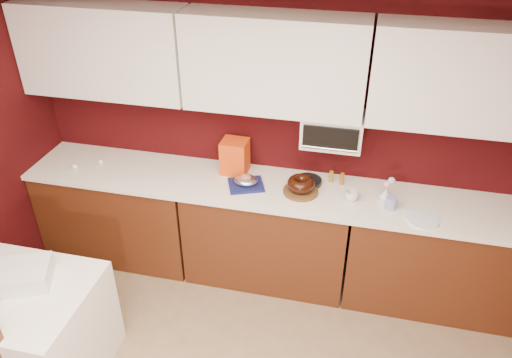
{
  "coord_description": "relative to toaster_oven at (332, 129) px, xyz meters",
  "views": [
    {
      "loc": [
        0.66,
        -1.29,
        3.04
      ],
      "look_at": [
        -0.08,
        1.84,
        1.02
      ],
      "focal_mm": 35.0,
      "sensor_mm": 36.0,
      "label": 1
    }
  ],
  "objects": [
    {
      "name": "amber_bottle",
      "position": [
        0.02,
        0.02,
        -0.43
      ],
      "size": [
        0.04,
        0.04,
        0.1
      ],
      "primitive_type": "cylinder",
      "rotation": [
        0.0,
        0.0,
        -0.28
      ],
      "color": "olive",
      "rests_on": "countertop"
    },
    {
      "name": "egg_right",
      "position": [
        -1.91,
        -0.14,
        -0.46
      ],
      "size": [
        0.06,
        0.05,
        0.04
      ],
      "primitive_type": "ellipsoid",
      "rotation": [
        0.0,
        0.0,
        0.33
      ],
      "color": "white",
      "rests_on": "countertop"
    },
    {
      "name": "roasted_ham",
      "position": [
        -0.62,
        -0.2,
        -0.4
      ],
      "size": [
        0.11,
        0.1,
        0.06
      ],
      "primitive_type": "ellipsoid",
      "rotation": [
        0.0,
        0.0,
        0.36
      ],
      "color": "#BB6355",
      "rests_on": "foil_ham_nest"
    },
    {
      "name": "upper_cabinet_right",
      "position": [
        0.88,
        -0.02,
        0.48
      ],
      "size": [
        1.31,
        0.33,
        0.7
      ],
      "primitive_type": "cube",
      "color": "white",
      "rests_on": "wall_back"
    },
    {
      "name": "ceiling",
      "position": [
        -0.45,
        -2.1,
        1.12
      ],
      "size": [
        4.0,
        4.5,
        0.02
      ],
      "primitive_type": "cube",
      "color": "white",
      "rests_on": "wall_back"
    },
    {
      "name": "upper_cabinet_center",
      "position": [
        -0.45,
        -0.02,
        0.48
      ],
      "size": [
        1.31,
        0.33,
        0.7
      ],
      "primitive_type": "cube",
      "color": "white",
      "rests_on": "wall_back"
    },
    {
      "name": "toaster_oven",
      "position": [
        0.0,
        0.0,
        0.0
      ],
      "size": [
        0.45,
        0.3,
        0.25
      ],
      "primitive_type": "cube",
      "color": "white",
      "rests_on": "upper_cabinet_center"
    },
    {
      "name": "blue_jar",
      "position": [
        0.49,
        -0.25,
        -0.43
      ],
      "size": [
        0.1,
        0.1,
        0.1
      ],
      "primitive_type": "cylinder",
      "rotation": [
        0.0,
        0.0,
        -0.27
      ],
      "color": "navy",
      "rests_on": "countertop"
    },
    {
      "name": "foil_ham_nest",
      "position": [
        -0.62,
        -0.2,
        -0.42
      ],
      "size": [
        0.22,
        0.2,
        0.07
      ],
      "primitive_type": "ellipsoid",
      "rotation": [
        0.0,
        0.0,
        -0.25
      ],
      "color": "white",
      "rests_on": "navy_towel"
    },
    {
      "name": "navy_towel",
      "position": [
        -0.62,
        -0.2,
        -0.46
      ],
      "size": [
        0.33,
        0.31,
        0.02
      ],
      "primitive_type": "cube",
      "rotation": [
        0.0,
        0.0,
        0.38
      ],
      "color": "#161B53",
      "rests_on": "countertop"
    },
    {
      "name": "upper_cabinet_left",
      "position": [
        -1.78,
        -0.02,
        0.48
      ],
      "size": [
        1.31,
        0.33,
        0.7
      ],
      "primitive_type": "cube",
      "color": "white",
      "rests_on": "wall_back"
    },
    {
      "name": "flower_vase",
      "position": [
        0.44,
        -0.16,
        -0.42
      ],
      "size": [
        0.1,
        0.1,
        0.11
      ],
      "primitive_type": "imported",
      "rotation": [
        0.0,
        0.0,
        0.39
      ],
      "color": "silver",
      "rests_on": "countertop"
    },
    {
      "name": "wall_back",
      "position": [
        -0.45,
        0.15,
        -0.12
      ],
      "size": [
        4.0,
        0.02,
        2.5
      ],
      "primitive_type": "cube",
      "color": "#340708",
      "rests_on": "floor"
    },
    {
      "name": "toaster_oven_handle",
      "position": [
        0.0,
        -0.18,
        -0.07
      ],
      "size": [
        0.42,
        0.02,
        0.02
      ],
      "primitive_type": "cylinder",
      "rotation": [
        0.0,
        1.57,
        0.0
      ],
      "color": "silver",
      "rests_on": "toaster_oven"
    },
    {
      "name": "base_cabinet_center",
      "position": [
        -0.45,
        -0.17,
        -0.95
      ],
      "size": [
        1.31,
        0.58,
        0.86
      ],
      "primitive_type": "cube",
      "color": "#4C220F",
      "rests_on": "floor"
    },
    {
      "name": "amber_bottle_tall",
      "position": [
        0.11,
        -0.0,
        -0.42
      ],
      "size": [
        0.04,
        0.04,
        0.1
      ],
      "primitive_type": "cylinder",
      "rotation": [
        0.0,
        0.0,
        0.3
      ],
      "color": "brown",
      "rests_on": "countertop"
    },
    {
      "name": "china_plate",
      "position": [
        0.71,
        -0.35,
        -0.47
      ],
      "size": [
        0.29,
        0.29,
        0.01
      ],
      "primitive_type": "cylinder",
      "rotation": [
        0.0,
        0.0,
        0.27
      ],
      "color": "white",
      "rests_on": "countertop"
    },
    {
      "name": "dark_pan",
      "position": [
        -0.15,
        -0.05,
        -0.46
      ],
      "size": [
        0.22,
        0.22,
        0.04
      ],
      "primitive_type": "cylinder",
      "rotation": [
        0.0,
        0.0,
        0.05
      ],
      "color": "black",
      "rests_on": "countertop"
    },
    {
      "name": "flower_blue",
      "position": [
        0.47,
        -0.14,
        -0.3
      ],
      "size": [
        0.05,
        0.05,
        0.05
      ],
      "primitive_type": "sphere",
      "color": "#87B4D8",
      "rests_on": "flower_vase"
    },
    {
      "name": "dining_table",
      "position": [
        -1.85,
        -1.5,
        -1.0
      ],
      "size": [
        1.0,
        0.8,
        0.75
      ],
      "primitive_type": "cube",
      "color": "white",
      "rests_on": "floor"
    },
    {
      "name": "egg_left",
      "position": [
        -2.08,
        -0.27,
        -0.45
      ],
      "size": [
        0.06,
        0.05,
        0.04
      ],
      "primitive_type": "ellipsoid",
      "rotation": [
        0.0,
        0.0,
        -0.02
      ],
      "color": "white",
      "rests_on": "countertop"
    },
    {
      "name": "coffee_mug",
      "position": [
        0.2,
        -0.21,
        -0.43
      ],
      "size": [
        0.12,
        0.12,
        0.09
      ],
      "primitive_type": "imported",
      "rotation": [
        0.0,
        0.0,
        0.68
      ],
      "color": "silver",
      "rests_on": "countertop"
    },
    {
      "name": "cake_base",
      "position": [
        -0.19,
        -0.19,
        -0.46
      ],
      "size": [
        0.36,
        0.36,
        0.03
      ],
      "primitive_type": "cylinder",
      "rotation": [
        0.0,
        0.0,
        -0.41
      ],
      "color": "brown",
      "rests_on": "countertop"
    },
    {
      "name": "flower_pink",
      "position": [
        0.44,
        -0.16,
        -0.33
      ],
      "size": [
        0.05,
        0.05,
        0.05
      ],
      "primitive_type": "sphere",
      "color": "pink",
      "rests_on": "flower_vase"
    },
    {
      "name": "countertop",
      "position": [
        -0.45,
        -0.17,
        -0.49
      ],
      "size": [
        4.0,
        0.62,
        0.04
      ],
      "primitive_type": "cube",
      "color": "white",
      "rests_on": "base_cabinet_center"
    },
    {
      "name": "toaster_oven_door",
      "position": [
        0.0,
        -0.16,
        0.0
      ],
      "size": [
        0.4,
        0.02,
        0.18
      ],
      "primitive_type": "cube",
      "color": "black",
      "rests_on": "toaster_oven"
    },
    {
      "name": "base_cabinet_right",
      "position": [
        0.88,
        -0.17,
        -0.95
      ],
      "size": [
        1.31,
        0.58,
        0.86
      ],
      "primitive_type": "cube",
      "color": "#4C220F",
      "rests_on": "floor"
    },
    {
      "name": "newspaper_stack",
      "position": [
        -1.8,
        -1.42,
        -0.56
      ],
      "size": [
        0.43,
        0.4,
        0.12
      ],
      "primitive_type": "cube",
      "rotation": [
        0.0,
        0.0,
        0.41
      ],
      "color": "white",
      "rests_on": "dining_table"
    },
    {
      "name": "base_cabinet_left",
      "position": [
        -1.78,
        -0.17,
        -0.95
      ],
      "size": [
        1.31,
        0.58,
        0.86
      ],
      "primitive_type": "cube",
      "color": "#4C220F",
      "rests_on": "floor"
    },
    {
      "name": "pandoro_box",
      "position": [
        -0.76,
        -0.0,
        -0.33
      ],
      "size": [
        0.21,
        0.2,
        0.29
      ],
      "primitive_type": "cube",
      "rotation": [
        0.0,
        0.0,
        -0.02
      ],
      "color": "red",
      "rests_on": "countertop"
    },
    {
      "name": "bundt_cake",
      "position": [
        -0.19,
        -0.19,
        -0.39
      ],
      "size": [
        0.25,
        0.25,
        0.09
      ],
      "primitive_type": "torus",
      "rotation": [
        0.0,
        0.0,
        0.2
      ],
      "color": "black",
      "rests_on": "cake_base"
    }
  ]
}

